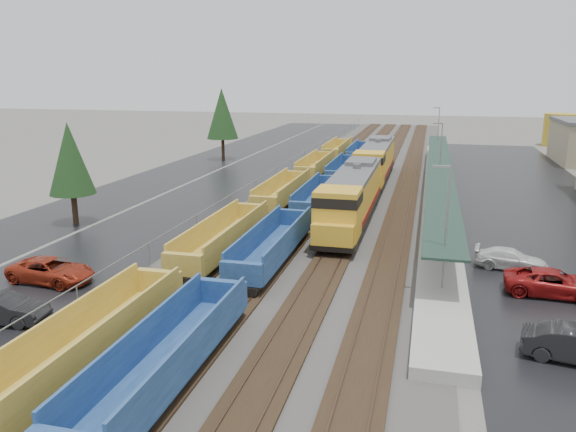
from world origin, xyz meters
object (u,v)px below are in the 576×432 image
at_px(locomotive_trail, 375,162).
at_px(parked_car_west_c, 51,271).
at_px(parked_car_east_b, 554,283).
at_px(locomotive_lead, 352,197).
at_px(well_string_blue, 299,218).
at_px(parked_car_west_b, 1,309).
at_px(well_string_yellow, 258,212).
at_px(storage_tank, 560,130).
at_px(parked_car_east_c, 511,259).

height_order(locomotive_trail, parked_car_west_c, locomotive_trail).
relative_size(locomotive_trail, parked_car_east_b, 3.85).
height_order(locomotive_lead, parked_car_west_c, locomotive_lead).
height_order(well_string_blue, parked_car_west_c, well_string_blue).
bearing_deg(parked_car_west_b, parked_car_east_b, -76.20).
bearing_deg(locomotive_trail, well_string_yellow, -109.36).
bearing_deg(parked_car_west_b, well_string_yellow, -25.33).
xyz_separation_m(well_string_yellow, storage_tank, (37.73, 68.55, 1.80)).
height_order(locomotive_lead, storage_tank, storage_tank).
relative_size(well_string_blue, parked_car_east_c, 20.60).
bearing_deg(well_string_yellow, locomotive_lead, 12.46).
bearing_deg(parked_car_east_b, locomotive_trail, 25.83).
relative_size(well_string_yellow, parked_car_east_b, 17.93).
distance_m(well_string_yellow, parked_car_west_c, 18.85).
relative_size(locomotive_trail, well_string_yellow, 0.21).
height_order(parked_car_west_c, parked_car_east_c, parked_car_west_c).
distance_m(parked_car_west_c, parked_car_east_b, 31.13).
xyz_separation_m(locomotive_lead, well_string_blue, (-4.00, -2.91, -1.43)).
distance_m(parked_car_east_b, parked_car_east_c, 4.82).
distance_m(well_string_blue, parked_car_east_b, 20.67).
relative_size(well_string_blue, parked_car_west_c, 17.49).
bearing_deg(well_string_yellow, parked_car_west_c, -117.30).
relative_size(locomotive_trail, parked_car_west_b, 4.44).
xyz_separation_m(locomotive_trail, parked_car_east_b, (14.00, -34.06, -1.81)).
distance_m(locomotive_lead, parked_car_east_c, 15.00).
bearing_deg(storage_tank, well_string_yellow, -118.83).
xyz_separation_m(locomotive_trail, well_string_blue, (-4.00, -23.91, -1.43)).
distance_m(locomotive_trail, well_string_blue, 24.28).
height_order(parked_car_west_b, parked_car_east_b, parked_car_west_b).
bearing_deg(parked_car_west_c, well_string_blue, -34.71).
distance_m(locomotive_trail, parked_car_east_b, 36.87).
height_order(well_string_blue, storage_tank, storage_tank).
height_order(locomotive_trail, well_string_blue, locomotive_trail).
height_order(well_string_blue, parked_car_east_b, well_string_blue).
distance_m(parked_car_west_b, parked_car_east_c, 31.69).
relative_size(storage_tank, parked_car_east_c, 1.26).
bearing_deg(well_string_yellow, parked_car_east_c, -18.81).
xyz_separation_m(locomotive_lead, parked_car_east_b, (14.00, -13.06, -1.81)).
bearing_deg(well_string_yellow, parked_car_west_b, -107.95).
bearing_deg(well_string_yellow, storage_tank, 61.17).
bearing_deg(parked_car_east_b, parked_car_west_c, 103.59).
height_order(locomotive_lead, well_string_yellow, locomotive_lead).
distance_m(well_string_yellow, well_string_blue, 4.16).
xyz_separation_m(locomotive_lead, parked_car_east_c, (12.13, -8.62, -1.91)).
distance_m(parked_car_west_c, parked_car_east_c, 30.43).
bearing_deg(locomotive_lead, parked_car_east_c, -35.41).
distance_m(well_string_blue, parked_car_east_c, 17.11).
bearing_deg(parked_car_east_c, well_string_yellow, 78.91).
bearing_deg(parked_car_east_c, locomotive_lead, 62.31).
bearing_deg(parked_car_east_c, parked_car_west_c, 116.70).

